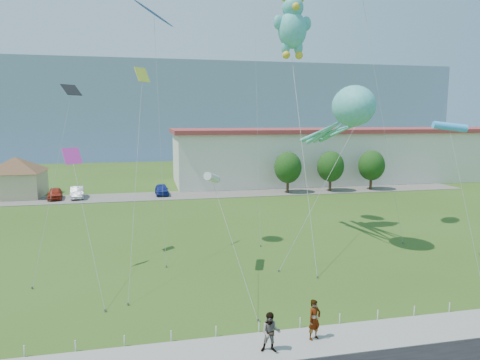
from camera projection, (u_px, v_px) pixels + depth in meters
name	position (u px, v px, depth m)	size (l,w,h in m)	color
ground	(310.00, 313.00, 21.57)	(160.00, 160.00, 0.00)	#304E16
sidewalk	(333.00, 340.00, 18.90)	(80.00, 2.50, 0.10)	gray
parking_strip	(212.00, 194.00, 55.46)	(70.00, 6.00, 0.06)	#59544C
hill_ridge	(173.00, 110.00, 135.99)	(160.00, 50.00, 25.00)	#748CA1
pavilion	(16.00, 173.00, 53.03)	(9.20, 9.20, 5.00)	tan
warehouse	(363.00, 154.00, 68.92)	(61.00, 15.00, 8.20)	beige
rope_fence	(320.00, 321.00, 20.28)	(26.05, 0.05, 0.50)	white
tree_near	(288.00, 167.00, 56.06)	(3.60, 3.60, 5.47)	#3F2B19
tree_mid	(331.00, 166.00, 57.29)	(3.60, 3.60, 5.47)	#3F2B19
tree_far	(371.00, 165.00, 58.52)	(3.60, 3.60, 5.47)	#3F2B19
pedestrian_left	(314.00, 320.00, 18.78)	(0.66, 0.43, 1.80)	gray
pedestrian_right	(271.00, 332.00, 17.75)	(0.83, 0.64, 1.70)	gray
parked_car_red	(55.00, 193.00, 51.88)	(1.61, 3.99, 1.36)	#9C2613
parked_car_silver	(77.00, 192.00, 52.55)	(1.49, 4.27, 1.41)	#B6B4BB
parked_car_blue	(162.00, 189.00, 54.76)	(1.61, 4.00, 1.36)	navy
octopus_kite	(345.00, 116.00, 31.68)	(7.92, 10.14, 12.09)	teal
teddy_bear_kite	(292.00, 25.00, 34.48)	(3.33, 11.66, 19.62)	teal
small_kite_white	(213.00, 179.00, 26.87)	(1.39, 8.71, 6.50)	silver
small_kite_blue	(154.00, 19.00, 29.66)	(1.80, 4.79, 17.70)	blue
small_kite_black	(67.00, 110.00, 28.26)	(2.53, 6.23, 12.10)	black
small_kite_pink	(75.00, 169.00, 26.25)	(3.02, 7.47, 7.86)	#FC38B8
small_kite_cyan	(450.00, 128.00, 28.02)	(0.95, 5.75, 9.67)	#38A5FC
small_kite_yellow	(141.00, 98.00, 29.03)	(1.69, 10.13, 13.24)	yellow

